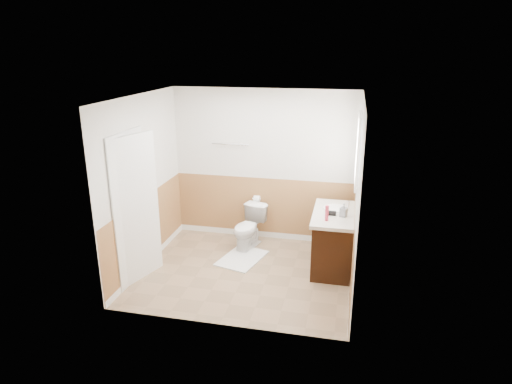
% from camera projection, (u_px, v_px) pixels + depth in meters
% --- Properties ---
extents(floor, '(3.00, 3.00, 0.00)m').
position_uv_depth(floor, '(246.00, 272.00, 6.42)').
color(floor, '#8C7051').
rests_on(floor, ground).
extents(ceiling, '(3.00, 3.00, 0.00)m').
position_uv_depth(ceiling, '(244.00, 97.00, 5.63)').
color(ceiling, white).
rests_on(ceiling, floor).
extents(wall_back, '(3.00, 0.00, 3.00)m').
position_uv_depth(wall_back, '(264.00, 166.00, 7.23)').
color(wall_back, silver).
rests_on(wall_back, floor).
extents(wall_front, '(3.00, 0.00, 3.00)m').
position_uv_depth(wall_front, '(217.00, 226.00, 4.82)').
color(wall_front, silver).
rests_on(wall_front, floor).
extents(wall_left, '(0.00, 3.00, 3.00)m').
position_uv_depth(wall_left, '(143.00, 183.00, 6.33)').
color(wall_left, silver).
rests_on(wall_left, floor).
extents(wall_right, '(0.00, 3.00, 3.00)m').
position_uv_depth(wall_right, '(357.00, 198.00, 5.72)').
color(wall_right, silver).
rests_on(wall_right, floor).
extents(wainscot_back, '(3.00, 0.00, 3.00)m').
position_uv_depth(wainscot_back, '(263.00, 209.00, 7.46)').
color(wainscot_back, '#AA7144').
rests_on(wainscot_back, floor).
extents(wainscot_front, '(3.00, 0.00, 3.00)m').
position_uv_depth(wainscot_front, '(219.00, 286.00, 5.07)').
color(wainscot_front, '#AA7144').
rests_on(wainscot_front, floor).
extents(wainscot_left, '(0.00, 2.60, 2.60)m').
position_uv_depth(wainscot_left, '(148.00, 232.00, 6.56)').
color(wainscot_left, '#AA7144').
rests_on(wainscot_left, floor).
extents(wainscot_right, '(0.00, 2.60, 2.60)m').
position_uv_depth(wainscot_right, '(353.00, 250.00, 5.96)').
color(wainscot_right, '#AA7144').
rests_on(wainscot_right, floor).
extents(toilet, '(0.54, 0.74, 0.68)m').
position_uv_depth(toilet, '(248.00, 228.00, 7.12)').
color(toilet, white).
rests_on(toilet, floor).
extents(bath_mat, '(0.74, 0.92, 0.02)m').
position_uv_depth(bath_mat, '(242.00, 258.00, 6.82)').
color(bath_mat, white).
rests_on(bath_mat, floor).
extents(vanity_cabinet, '(0.55, 1.10, 0.80)m').
position_uv_depth(vanity_cabinet, '(333.00, 241.00, 6.47)').
color(vanity_cabinet, black).
rests_on(vanity_cabinet, floor).
extents(vanity_knob_left, '(0.03, 0.03, 0.03)m').
position_uv_depth(vanity_knob_left, '(312.00, 233.00, 6.39)').
color(vanity_knob_left, silver).
rests_on(vanity_knob_left, vanity_cabinet).
extents(vanity_knob_right, '(0.03, 0.03, 0.03)m').
position_uv_depth(vanity_knob_right, '(314.00, 228.00, 6.58)').
color(vanity_knob_right, '#BABAC1').
rests_on(vanity_knob_right, vanity_cabinet).
extents(countertop, '(0.60, 1.15, 0.05)m').
position_uv_depth(countertop, '(334.00, 214.00, 6.34)').
color(countertop, silver).
rests_on(countertop, vanity_cabinet).
extents(sink_basin, '(0.36, 0.36, 0.02)m').
position_uv_depth(sink_basin, '(336.00, 208.00, 6.47)').
color(sink_basin, white).
rests_on(sink_basin, countertop).
extents(faucet, '(0.02, 0.02, 0.14)m').
position_uv_depth(faucet, '(348.00, 206.00, 6.41)').
color(faucet, silver).
rests_on(faucet, countertop).
extents(lotion_bottle, '(0.05, 0.05, 0.22)m').
position_uv_depth(lotion_bottle, '(327.00, 213.00, 6.01)').
color(lotion_bottle, '#C7334A').
rests_on(lotion_bottle, countertop).
extents(soap_dispenser, '(0.11, 0.12, 0.20)m').
position_uv_depth(soap_dispenser, '(344.00, 210.00, 6.15)').
color(soap_dispenser, gray).
rests_on(soap_dispenser, countertop).
extents(hair_dryer_body, '(0.14, 0.07, 0.07)m').
position_uv_depth(hair_dryer_body, '(331.00, 213.00, 6.22)').
color(hair_dryer_body, black).
rests_on(hair_dryer_body, countertop).
extents(hair_dryer_handle, '(0.03, 0.03, 0.07)m').
position_uv_depth(hair_dryer_handle, '(329.00, 214.00, 6.26)').
color(hair_dryer_handle, black).
rests_on(hair_dryer_handle, countertop).
extents(mirror_panel, '(0.02, 0.35, 0.90)m').
position_uv_depth(mirror_panel, '(357.00, 156.00, 6.65)').
color(mirror_panel, silver).
rests_on(mirror_panel, wall_right).
extents(window_frame, '(0.04, 0.80, 1.00)m').
position_uv_depth(window_frame, '(358.00, 150.00, 6.12)').
color(window_frame, white).
rests_on(window_frame, wall_right).
extents(window_glass, '(0.01, 0.70, 0.90)m').
position_uv_depth(window_glass, '(359.00, 150.00, 6.11)').
color(window_glass, white).
rests_on(window_glass, wall_right).
extents(door, '(0.29, 0.78, 2.04)m').
position_uv_depth(door, '(136.00, 210.00, 5.97)').
color(door, white).
rests_on(door, wall_left).
extents(door_frame, '(0.02, 0.92, 2.10)m').
position_uv_depth(door_frame, '(131.00, 208.00, 5.98)').
color(door_frame, white).
rests_on(door_frame, wall_left).
extents(door_knob, '(0.06, 0.06, 0.06)m').
position_uv_depth(door_knob, '(151.00, 207.00, 6.28)').
color(door_knob, silver).
rests_on(door_knob, door).
extents(towel_bar, '(0.62, 0.02, 0.02)m').
position_uv_depth(towel_bar, '(230.00, 144.00, 7.19)').
color(towel_bar, silver).
rests_on(towel_bar, wall_back).
extents(tp_holder_bar, '(0.14, 0.02, 0.02)m').
position_uv_depth(tp_holder_bar, '(257.00, 199.00, 7.36)').
color(tp_holder_bar, silver).
rests_on(tp_holder_bar, wall_back).
extents(tp_roll, '(0.10, 0.11, 0.11)m').
position_uv_depth(tp_roll, '(257.00, 199.00, 7.36)').
color(tp_roll, white).
rests_on(tp_roll, tp_holder_bar).
extents(tp_sheet, '(0.10, 0.01, 0.16)m').
position_uv_depth(tp_sheet, '(257.00, 205.00, 7.39)').
color(tp_sheet, white).
rests_on(tp_sheet, tp_roll).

